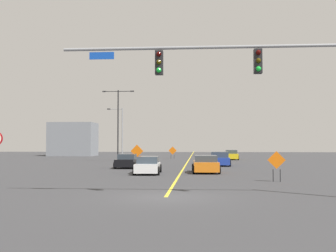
% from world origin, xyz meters
% --- Properties ---
extents(ground, '(184.74, 184.74, 0.00)m').
position_xyz_m(ground, '(0.00, 0.00, 0.00)').
color(ground, '#38383A').
extents(road_centre_stripe, '(0.16, 102.63, 0.01)m').
position_xyz_m(road_centre_stripe, '(0.00, 51.32, 0.00)').
color(road_centre_stripe, yellow).
rests_on(road_centre_stripe, ground).
extents(traffic_signal_assembly, '(12.85, 0.44, 6.80)m').
position_xyz_m(traffic_signal_assembly, '(3.88, -0.01, 5.22)').
color(traffic_signal_assembly, gray).
rests_on(traffic_signal_assembly, ground).
extents(street_lamp_near_left, '(2.20, 0.24, 7.20)m').
position_xyz_m(street_lamp_near_left, '(-9.29, 38.37, 4.04)').
color(street_lamp_near_left, gray).
rests_on(street_lamp_near_left, ground).
extents(street_lamp_far_right, '(4.05, 0.24, 9.10)m').
position_xyz_m(street_lamp_far_right, '(-8.84, 34.01, 5.36)').
color(street_lamp_far_right, black).
rests_on(street_lamp_far_right, ground).
extents(construction_sign_right_shoulder, '(1.23, 0.10, 1.83)m').
position_xyz_m(construction_sign_right_shoulder, '(-2.53, 44.33, 1.14)').
color(construction_sign_right_shoulder, orange).
rests_on(construction_sign_right_shoulder, ground).
extents(construction_sign_right_lane, '(1.39, 0.10, 2.18)m').
position_xyz_m(construction_sign_right_lane, '(-5.23, 26.30, 1.38)').
color(construction_sign_right_lane, orange).
rests_on(construction_sign_right_lane, ground).
extents(construction_sign_median_near, '(1.08, 0.08, 1.84)m').
position_xyz_m(construction_sign_median_near, '(6.10, 7.62, 1.18)').
color(construction_sign_median_near, orange).
rests_on(construction_sign_median_near, ground).
extents(car_yellow_approaching, '(1.93, 4.39, 1.37)m').
position_xyz_m(car_yellow_approaching, '(5.97, 41.39, 0.65)').
color(car_yellow_approaching, gold).
rests_on(car_yellow_approaching, ground).
extents(car_orange_passing, '(2.22, 4.25, 1.36)m').
position_xyz_m(car_orange_passing, '(1.95, 14.95, 0.65)').
color(car_orange_passing, orange).
rests_on(car_orange_passing, ground).
extents(car_black_far, '(2.06, 3.95, 1.31)m').
position_xyz_m(car_black_far, '(-5.34, 20.75, 0.61)').
color(car_black_far, black).
rests_on(car_black_far, ground).
extents(car_blue_mid, '(2.18, 4.50, 1.44)m').
position_xyz_m(car_blue_mid, '(3.55, 25.29, 0.67)').
color(car_blue_mid, '#1E389E').
rests_on(car_blue_mid, ground).
extents(car_white_distant, '(2.10, 4.46, 1.31)m').
position_xyz_m(car_white_distant, '(-2.46, 13.65, 0.64)').
color(car_white_distant, white).
rests_on(car_white_distant, ground).
extents(roadside_building_west, '(8.14, 5.74, 6.13)m').
position_xyz_m(roadside_building_west, '(-21.84, 57.19, 3.07)').
color(roadside_building_west, gray).
rests_on(roadside_building_west, ground).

